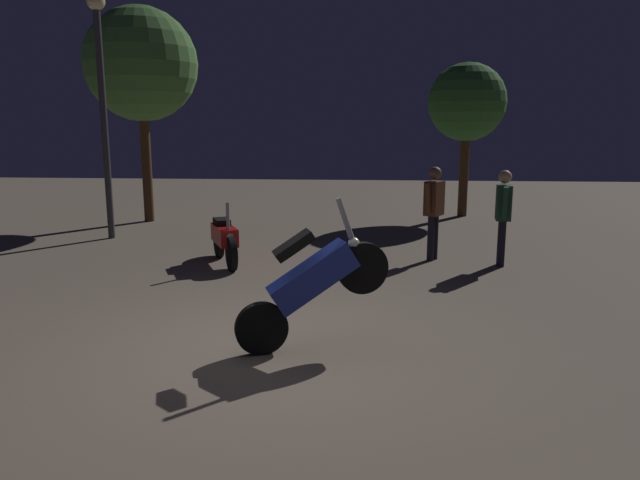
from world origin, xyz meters
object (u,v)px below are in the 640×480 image
(person_rider_beside, at_px, (503,210))
(person_bystander_far, at_px, (434,205))
(streetlamp_near, at_px, (102,86))
(motorcycle_blue_foreground, at_px, (312,282))
(motorcycle_red_parked_left, at_px, (224,239))

(person_rider_beside, relative_size, person_bystander_far, 0.98)
(streetlamp_near, bearing_deg, person_rider_beside, -13.98)
(person_bystander_far, relative_size, streetlamp_near, 0.33)
(motorcycle_blue_foreground, relative_size, motorcycle_red_parked_left, 1.05)
(person_bystander_far, xyz_separation_m, streetlamp_near, (-6.59, 1.57, 2.16))
(person_bystander_far, bearing_deg, motorcycle_blue_foreground, 100.39)
(motorcycle_blue_foreground, bearing_deg, person_bystander_far, 49.58)
(motorcycle_red_parked_left, relative_size, person_rider_beside, 0.95)
(motorcycle_red_parked_left, height_order, streetlamp_near, streetlamp_near)
(motorcycle_red_parked_left, bearing_deg, streetlamp_near, -150.63)
(motorcycle_red_parked_left, distance_m, person_rider_beside, 4.77)
(motorcycle_blue_foreground, height_order, person_rider_beside, motorcycle_blue_foreground)
(motorcycle_blue_foreground, height_order, motorcycle_red_parked_left, motorcycle_blue_foreground)
(motorcycle_red_parked_left, xyz_separation_m, person_bystander_far, (3.62, 0.56, 0.55))
(person_rider_beside, distance_m, person_bystander_far, 1.17)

